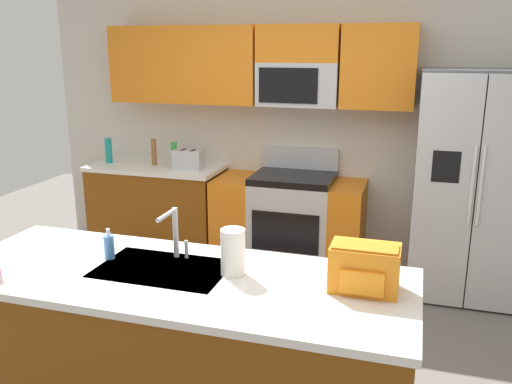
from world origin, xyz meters
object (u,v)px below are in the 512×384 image
object	(u,v)px
paper_towel_roll	(233,252)
sink_faucet	(174,229)
toaster	(189,159)
pepper_mill	(154,152)
soap_dispenser	(109,246)
range_oven	(289,222)
bottle_green	(174,154)
bottle_teal	(109,150)
backpack	(364,267)
refrigerator	(471,186)

from	to	relation	value
paper_towel_roll	sink_faucet	bearing A→B (deg)	164.17
toaster	pepper_mill	world-z (taller)	pepper_mill
toaster	soap_dispenser	distance (m)	2.23
range_oven	bottle_green	size ratio (longest dim) A/B	5.89
sink_faucet	soap_dispenser	distance (m)	0.37
pepper_mill	sink_faucet	size ratio (longest dim) A/B	0.91
bottle_teal	backpack	size ratio (longest dim) A/B	0.77
bottle_teal	bottle_green	xyz separation A→B (m)	(0.68, 0.05, -0.01)
bottle_teal	sink_faucet	size ratio (longest dim) A/B	0.87
bottle_green	sink_faucet	xyz separation A→B (m)	(1.02, -2.15, 0.05)
bottle_teal	paper_towel_roll	bearing A→B (deg)	-46.72
toaster	sink_faucet	world-z (taller)	sink_faucet
toaster	sink_faucet	bearing A→B (deg)	-68.03
sink_faucet	soap_dispenser	size ratio (longest dim) A/B	1.66
toaster	soap_dispenser	xyz separation A→B (m)	(0.49, -2.17, -0.02)
toaster	paper_towel_roll	size ratio (longest dim) A/B	1.17
bottle_green	soap_dispenser	distance (m)	2.35
refrigerator	sink_faucet	bearing A→B (deg)	-128.88
pepper_mill	bottle_teal	world-z (taller)	pepper_mill
paper_towel_roll	range_oven	bearing A→B (deg)	96.18
sink_faucet	backpack	bearing A→B (deg)	-5.48
pepper_mill	soap_dispenser	world-z (taller)	pepper_mill
bottle_green	bottle_teal	bearing A→B (deg)	-175.79
range_oven	sink_faucet	bearing A→B (deg)	-93.48
sink_faucet	pepper_mill	bearing A→B (deg)	119.89
soap_dispenser	paper_towel_roll	distance (m)	0.72
bottle_teal	paper_towel_roll	distance (m)	3.03
bottle_teal	toaster	bearing A→B (deg)	-1.61
refrigerator	bottle_green	bearing A→B (deg)	177.99
refrigerator	bottle_green	size ratio (longest dim) A/B	8.01
bottle_green	backpack	xyz separation A→B (m)	(2.04, -2.25, 0.00)
refrigerator	pepper_mill	world-z (taller)	refrigerator
toaster	paper_towel_roll	bearing A→B (deg)	-61.01
bottle_teal	bottle_green	distance (m)	0.69
refrigerator	sink_faucet	xyz separation A→B (m)	(-1.66, -2.05, 0.14)
toaster	bottle_teal	xyz separation A→B (m)	(-0.87, 0.02, 0.03)
toaster	bottle_teal	world-z (taller)	bottle_teal
soap_dispenser	refrigerator	bearing A→B (deg)	47.12
range_oven	toaster	xyz separation A→B (m)	(-0.97, -0.05, 0.55)
bottle_teal	range_oven	bearing A→B (deg)	0.88
range_oven	bottle_teal	world-z (taller)	bottle_teal
toaster	soap_dispenser	size ratio (longest dim) A/B	1.65
soap_dispenser	toaster	bearing A→B (deg)	102.78
paper_towel_roll	backpack	distance (m)	0.65
soap_dispenser	backpack	distance (m)	1.37
soap_dispenser	pepper_mill	bearing A→B (deg)	111.53
toaster	bottle_green	distance (m)	0.20
refrigerator	backpack	distance (m)	2.25
bottle_teal	sink_faucet	bearing A→B (deg)	-50.92
range_oven	toaster	bearing A→B (deg)	-176.89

